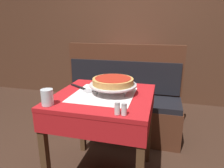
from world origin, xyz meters
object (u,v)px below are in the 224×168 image
Objects in this scene: pizza_server at (82,88)px; dining_table_rear at (124,69)px; booth_bench at (120,108)px; condiment_caddy at (128,60)px; deep_dish_pizza at (113,81)px; dining_table_front at (104,108)px; water_glass_near at (47,97)px; pepper_shaker at (124,109)px; pizza_pan_stand at (113,85)px; salt_shaker at (117,108)px.

dining_table_rear is at bearing 86.98° from pizza_server.
booth_bench is 0.82m from condiment_caddy.
dining_table_front is at bearing -145.54° from deep_dish_pizza.
water_glass_near is at bearing -136.39° from deep_dish_pizza.
water_glass_near is 1.44× the size of pepper_shaker.
water_glass_near is (-0.29, -0.30, 0.17)m from dining_table_front.
deep_dish_pizza is at bearing 0.00° from pizza_pan_stand.
deep_dish_pizza is 0.50m from water_glass_near.
condiment_caddy reaches higher than pizza_pan_stand.
dining_table_front is 1.46m from condiment_caddy.
booth_bench is at bearing 92.53° from dining_table_front.
dining_table_front is 1.00× the size of dining_table_rear.
booth_bench reaches higher than deep_dish_pizza.
booth_bench is at bearing 76.58° from water_glass_near.
pizza_pan_stand is (0.10, -0.75, 0.51)m from booth_bench.
salt_shaker is at bearing -60.33° from dining_table_front.
water_glass_near is at bearing -94.95° from dining_table_rear.
deep_dish_pizza is 1.15× the size of pizza_server.
deep_dish_pizza is (0.06, 0.04, 0.21)m from dining_table_front.
pizza_pan_stand is 0.03m from deep_dish_pizza.
dining_table_rear is 1.49m from pizza_pan_stand.
booth_bench is 0.93m from deep_dish_pizza.
pizza_pan_stand is at bearing -82.43° from booth_bench.
deep_dish_pizza is at bearing -82.12° from dining_table_rear.
booth_bench reaches higher than pepper_shaker.
water_glass_near reaches higher than salt_shaker.
pizza_server is 0.57m from salt_shaker.
salt_shaker is 0.04m from pepper_shaker.
booth_bench is 1.23m from water_glass_near.
water_glass_near is at bearing -103.42° from booth_bench.
pizza_server is at bearing -104.19° from booth_bench.
salt_shaker is (0.32, -1.83, 0.16)m from dining_table_rear.
pizza_pan_stand is 4.90× the size of pepper_shaker.
booth_bench is at bearing 97.57° from deep_dish_pizza.
deep_dish_pizza is at bearing 108.12° from salt_shaker.
water_glass_near is at bearing -97.23° from condiment_caddy.
pizza_pan_stand is 0.50m from water_glass_near.
booth_bench is at bearing 101.15° from salt_shaker.
pepper_shaker is (0.26, -1.12, 0.48)m from booth_bench.
dining_table_rear is at bearing 95.24° from dining_table_front.
water_glass_near is 0.76× the size of condiment_caddy.
dining_table_front is 2.11× the size of pizza_pan_stand.
deep_dish_pizza reaches higher than pepper_shaker.
deep_dish_pizza is 1.42m from condiment_caddy.
pizza_server is at bearing 158.33° from dining_table_front.
dining_table_front reaches higher than dining_table_rear.
water_glass_near reaches higher than dining_table_front.
pepper_shaker is (0.36, -1.83, 0.16)m from dining_table_rear.
pizza_pan_stand is 0.40m from pepper_shaker.
salt_shaker reaches higher than dining_table_front.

